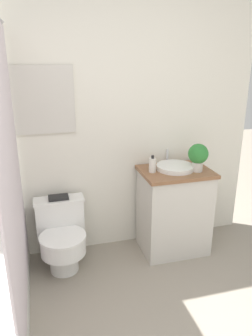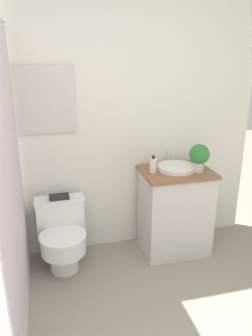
{
  "view_description": "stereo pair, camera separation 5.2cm",
  "coord_description": "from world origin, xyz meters",
  "px_view_note": "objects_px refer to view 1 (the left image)",
  "views": [
    {
      "loc": [
        -0.3,
        -0.8,
        1.76
      ],
      "look_at": [
        0.33,
        1.5,
        0.93
      ],
      "focal_mm": 35.0,
      "sensor_mm": 36.0,
      "label": 1
    },
    {
      "loc": [
        -0.25,
        -0.81,
        1.76
      ],
      "look_at": [
        0.33,
        1.5,
        0.93
      ],
      "focal_mm": 35.0,
      "sensor_mm": 36.0,
      "label": 2
    }
  ],
  "objects_px": {
    "sink": "(175,167)",
    "book_on_tank": "(58,197)",
    "toilet": "(62,236)",
    "soap_bottle": "(152,165)",
    "potted_plant": "(198,155)"
  },
  "relations": [
    {
      "from": "sink",
      "to": "book_on_tank",
      "type": "distance_m",
      "value": 1.05
    },
    {
      "from": "book_on_tank",
      "to": "soap_bottle",
      "type": "bearing_deg",
      "value": -7.5
    },
    {
      "from": "soap_bottle",
      "to": "potted_plant",
      "type": "height_order",
      "value": "potted_plant"
    },
    {
      "from": "toilet",
      "to": "book_on_tank",
      "type": "bearing_deg",
      "value": 90.0
    },
    {
      "from": "potted_plant",
      "to": "toilet",
      "type": "bearing_deg",
      "value": 177.09
    },
    {
      "from": "soap_bottle",
      "to": "potted_plant",
      "type": "distance_m",
      "value": 0.4
    },
    {
      "from": "sink",
      "to": "book_on_tank",
      "type": "xyz_separation_m",
      "value": [
        -1.02,
        0.09,
        -0.21
      ]
    },
    {
      "from": "toilet",
      "to": "sink",
      "type": "relative_size",
      "value": 1.61
    },
    {
      "from": "sink",
      "to": "soap_bottle",
      "type": "height_order",
      "value": "soap_bottle"
    },
    {
      "from": "sink",
      "to": "book_on_tank",
      "type": "height_order",
      "value": "sink"
    },
    {
      "from": "soap_bottle",
      "to": "sink",
      "type": "bearing_deg",
      "value": 3.3
    },
    {
      "from": "toilet",
      "to": "sink",
      "type": "bearing_deg",
      "value": 1.88
    },
    {
      "from": "soap_bottle",
      "to": "toilet",
      "type": "bearing_deg",
      "value": -178.5
    },
    {
      "from": "toilet",
      "to": "soap_bottle",
      "type": "bearing_deg",
      "value": 1.5
    },
    {
      "from": "soap_bottle",
      "to": "book_on_tank",
      "type": "relative_size",
      "value": 0.88
    }
  ]
}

